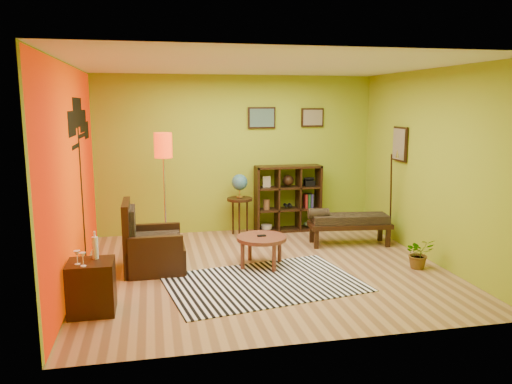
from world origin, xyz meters
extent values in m
plane|color=tan|center=(0.00, 0.00, 0.00)|extent=(5.00, 5.00, 0.00)
cube|color=#91AB20|center=(0.00, 2.25, 1.40)|extent=(5.00, 0.04, 2.80)
cube|color=#91AB20|center=(0.00, -2.25, 1.40)|extent=(5.00, 0.04, 2.80)
cube|color=#91AB20|center=(-2.50, 0.00, 1.40)|extent=(0.04, 4.50, 2.80)
cube|color=#91AB20|center=(2.50, 0.00, 1.40)|extent=(0.04, 4.50, 2.80)
cube|color=white|center=(0.00, 0.00, 2.80)|extent=(5.00, 4.50, 0.04)
cube|color=#FF4000|center=(-2.48, 0.00, 1.40)|extent=(0.01, 4.45, 2.75)
cube|color=black|center=(-2.46, 0.55, 1.05)|extent=(0.01, 0.14, 2.10)
cube|color=black|center=(-2.46, 0.05, 2.05)|extent=(0.01, 0.65, 0.32)
cube|color=black|center=(-2.46, 0.60, 2.18)|extent=(0.01, 0.85, 0.40)
cube|color=black|center=(-2.46, 1.10, 2.05)|extent=(0.01, 0.70, 0.32)
cube|color=black|center=(-2.46, 1.45, 1.90)|extent=(0.01, 0.50, 0.26)
cube|color=black|center=(0.45, 2.22, 2.05)|extent=(0.50, 0.03, 0.38)
cube|color=slate|center=(0.45, 2.19, 2.05)|extent=(0.44, 0.01, 0.32)
cube|color=black|center=(1.40, 2.22, 2.05)|extent=(0.42, 0.03, 0.34)
cube|color=#998C67|center=(1.40, 2.19, 2.05)|extent=(0.36, 0.01, 0.28)
cube|color=black|center=(2.47, 0.90, 1.65)|extent=(0.03, 0.44, 0.56)
cube|color=#998C67|center=(2.44, 0.90, 1.65)|extent=(0.01, 0.38, 0.50)
cylinder|color=black|center=(2.35, 0.90, 0.78)|extent=(0.23, 0.34, 1.46)
cone|color=silver|center=(2.35, 0.75, 1.52)|extent=(0.08, 0.09, 0.16)
cube|color=white|center=(-0.14, -0.56, 0.01)|extent=(2.68, 1.99, 0.01)
cylinder|color=brown|center=(-0.01, 0.14, 0.41)|extent=(0.71, 0.71, 0.05)
cylinder|color=brown|center=(0.29, 0.25, 0.19)|extent=(0.06, 0.06, 0.39)
cylinder|color=brown|center=(-0.12, 0.43, 0.19)|extent=(0.06, 0.06, 0.39)
cylinder|color=brown|center=(0.11, -0.16, 0.19)|extent=(0.06, 0.06, 0.39)
cylinder|color=brown|center=(-0.30, 0.03, 0.19)|extent=(0.06, 0.06, 0.39)
cube|color=black|center=(-0.01, 0.14, 0.45)|extent=(0.12, 0.05, 0.02)
cube|color=black|center=(-1.49, 0.28, 0.18)|extent=(0.79, 0.78, 0.36)
cube|color=black|center=(-1.87, 0.28, 0.50)|extent=(0.09, 0.77, 0.99)
cube|color=black|center=(-1.49, -0.09, 0.29)|extent=(0.72, 0.09, 0.58)
cube|color=black|center=(-1.49, 0.64, 0.29)|extent=(0.72, 0.09, 0.58)
cube|color=tan|center=(-1.46, 0.28, 0.42)|extent=(0.63, 0.61, 0.13)
cube|color=tan|center=(-1.79, 0.28, 0.68)|extent=(0.08, 0.58, 0.45)
cube|color=black|center=(-2.20, -1.06, 0.29)|extent=(0.50, 0.45, 0.59)
cylinder|color=white|center=(-2.15, -0.96, 0.71)|extent=(0.07, 0.07, 0.25)
cylinder|color=white|center=(-2.15, -0.96, 0.87)|extent=(0.02, 0.02, 0.07)
cylinder|color=white|center=(-2.32, -1.14, 0.59)|extent=(0.06, 0.06, 0.01)
cylinder|color=white|center=(-2.32, -1.14, 0.64)|extent=(0.01, 0.01, 0.09)
cone|color=white|center=(-2.32, -1.14, 0.71)|extent=(0.07, 0.07, 0.06)
cylinder|color=white|center=(-2.25, -1.22, 0.59)|extent=(0.06, 0.06, 0.01)
cylinder|color=white|center=(-2.25, -1.22, 0.64)|extent=(0.01, 0.01, 0.09)
cone|color=white|center=(-2.25, -1.22, 0.71)|extent=(0.07, 0.07, 0.06)
cylinder|color=silver|center=(-1.32, 1.10, 0.02)|extent=(0.28, 0.28, 0.03)
cylinder|color=silver|center=(-1.32, 1.10, 0.87)|extent=(0.03, 0.03, 1.73)
cylinder|color=#FC380A|center=(-1.32, 1.10, 1.68)|extent=(0.27, 0.27, 0.38)
cylinder|color=black|center=(-0.02, 1.88, 0.65)|extent=(0.45, 0.45, 0.04)
cylinder|color=black|center=(0.12, 1.92, 0.31)|extent=(0.03, 0.03, 0.63)
cylinder|color=black|center=(-0.12, 1.98, 0.31)|extent=(0.03, 0.03, 0.63)
cylinder|color=black|center=(-0.05, 1.74, 0.31)|extent=(0.03, 0.03, 0.63)
cylinder|color=gold|center=(-0.02, 1.88, 0.69)|extent=(0.11, 0.11, 0.02)
cylinder|color=gold|center=(-0.02, 1.88, 0.76)|extent=(0.02, 0.02, 0.11)
sphere|color=#294D9E|center=(-0.02, 1.88, 0.95)|extent=(0.28, 0.28, 0.28)
cube|color=black|center=(0.32, 2.03, 0.60)|extent=(0.04, 0.35, 1.20)
cube|color=black|center=(1.48, 2.03, 0.60)|extent=(0.04, 0.35, 1.20)
cube|color=black|center=(0.90, 2.03, 0.02)|extent=(1.20, 0.35, 0.04)
cube|color=black|center=(0.90, 2.03, 1.18)|extent=(1.20, 0.35, 0.04)
cube|color=black|center=(0.70, 2.03, 0.60)|extent=(0.03, 0.33, 1.12)
cube|color=black|center=(1.10, 2.03, 0.60)|extent=(0.03, 0.33, 1.12)
cube|color=black|center=(0.90, 2.03, 0.40)|extent=(1.12, 0.33, 0.03)
cube|color=black|center=(0.90, 2.03, 0.80)|extent=(1.12, 0.33, 0.03)
cylinder|color=#BAAC8B|center=(0.50, 2.03, 0.09)|extent=(0.20, 0.20, 0.07)
sphere|color=black|center=(0.90, 2.03, 0.93)|extent=(0.20, 0.20, 0.20)
cube|color=black|center=(1.30, 2.03, 0.87)|extent=(0.18, 0.15, 0.10)
cylinder|color=black|center=(0.86, 2.03, 0.47)|extent=(0.06, 0.12, 0.06)
cylinder|color=black|center=(0.94, 2.03, 0.47)|extent=(0.06, 0.12, 0.06)
ellipsoid|color=#384C26|center=(1.30, 2.03, 0.10)|extent=(0.18, 0.18, 0.09)
cylinder|color=brown|center=(0.50, 2.03, 0.50)|extent=(0.12, 0.12, 0.18)
cube|color=#BAAC8B|center=(0.50, 2.03, 0.92)|extent=(0.14, 0.03, 0.20)
cube|color=maroon|center=(1.23, 2.03, 0.54)|extent=(0.04, 0.18, 0.26)
cube|color=#1E4C1E|center=(1.28, 2.03, 0.54)|extent=(0.04, 0.18, 0.26)
cube|color=navy|center=(1.34, 2.03, 0.54)|extent=(0.04, 0.18, 0.26)
cube|color=black|center=(1.65, 0.92, 0.33)|extent=(1.38, 0.63, 0.08)
cube|color=tan|center=(1.65, 0.92, 0.44)|extent=(1.28, 0.56, 0.13)
cylinder|color=tan|center=(1.13, 0.99, 0.53)|extent=(0.35, 0.21, 0.17)
cube|color=black|center=(2.26, 1.05, 0.15)|extent=(0.07, 0.07, 0.30)
cube|color=black|center=(1.09, 1.18, 0.15)|extent=(0.07, 0.07, 0.30)
cube|color=black|center=(2.21, 0.67, 0.15)|extent=(0.07, 0.07, 0.30)
cube|color=black|center=(1.04, 0.80, 0.15)|extent=(0.07, 0.07, 0.30)
imported|color=#26661E|center=(2.15, -0.41, 0.17)|extent=(0.41, 0.46, 0.34)
camera|label=1|loc=(-1.49, -6.57, 2.30)|focal=35.00mm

